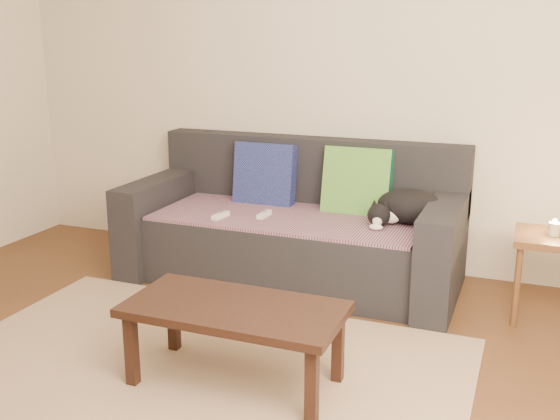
{
  "coord_description": "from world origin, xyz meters",
  "views": [
    {
      "loc": [
        1.39,
        -2.21,
        1.53
      ],
      "look_at": [
        0.05,
        1.2,
        0.55
      ],
      "focal_mm": 42.0,
      "sensor_mm": 36.0,
      "label": 1
    }
  ],
  "objects": [
    {
      "name": "throw_blanket",
      "position": [
        0.0,
        1.48,
        0.43
      ],
      "size": [
        1.66,
        0.74,
        0.02
      ],
      "primitive_type": "cube",
      "color": "#392444",
      "rests_on": "sofa"
    },
    {
      "name": "wii_remote_b",
      "position": [
        -0.13,
        1.39,
        0.46
      ],
      "size": [
        0.04,
        0.15,
        0.03
      ],
      "primitive_type": "cube",
      "rotation": [
        0.0,
        0.0,
        1.53
      ],
      "color": "white",
      "rests_on": "throw_blanket"
    },
    {
      "name": "back_wall",
      "position": [
        0.0,
        2.0,
        1.3
      ],
      "size": [
        4.5,
        0.04,
        2.6
      ],
      "primitive_type": "cube",
      "color": "beige",
      "rests_on": "ground"
    },
    {
      "name": "wii_remote_a",
      "position": [
        -0.37,
        1.27,
        0.46
      ],
      "size": [
        0.06,
        0.15,
        0.03
      ],
      "primitive_type": "cube",
      "rotation": [
        0.0,
        0.0,
        1.4
      ],
      "color": "white",
      "rests_on": "throw_blanket"
    },
    {
      "name": "candle",
      "position": [
        1.53,
        1.46,
        0.53
      ],
      "size": [
        0.06,
        0.06,
        0.09
      ],
      "color": "beige",
      "rests_on": "side_table"
    },
    {
      "name": "side_table",
      "position": [
        1.53,
        1.46,
        0.4
      ],
      "size": [
        0.39,
        0.39,
        0.49
      ],
      "color": "brown",
      "rests_on": "ground"
    },
    {
      "name": "rug",
      "position": [
        0.0,
        0.15,
        0.01
      ],
      "size": [
        2.5,
        1.8,
        0.01
      ],
      "primitive_type": "cube",
      "color": "tan",
      "rests_on": "ground"
    },
    {
      "name": "cat",
      "position": [
        0.72,
        1.57,
        0.54
      ],
      "size": [
        0.48,
        0.42,
        0.21
      ],
      "rotation": [
        0.0,
        0.0,
        0.18
      ],
      "color": "black",
      "rests_on": "throw_blanket"
    },
    {
      "name": "cushion_green",
      "position": [
        0.36,
        1.74,
        0.63
      ],
      "size": [
        0.43,
        0.2,
        0.44
      ],
      "primitive_type": "cube",
      "rotation": [
        -0.21,
        0.0,
        0.0
      ],
      "color": "#0C4E3A",
      "rests_on": "throw_blanket"
    },
    {
      "name": "sofa",
      "position": [
        0.0,
        1.57,
        0.31
      ],
      "size": [
        2.1,
        0.94,
        0.87
      ],
      "color": "#232328",
      "rests_on": "ground"
    },
    {
      "name": "cushion_navy",
      "position": [
        -0.27,
        1.74,
        0.63
      ],
      "size": [
        0.41,
        0.16,
        0.43
      ],
      "primitive_type": "cube",
      "rotation": [
        -0.15,
        0.0,
        0.0
      ],
      "color": "#121250",
      "rests_on": "throw_blanket"
    },
    {
      "name": "ground",
      "position": [
        0.0,
        0.0,
        0.0
      ],
      "size": [
        4.5,
        4.5,
        0.0
      ],
      "primitive_type": "plane",
      "color": "brown",
      "rests_on": "ground"
    },
    {
      "name": "coffee_table",
      "position": [
        0.23,
        0.2,
        0.34
      ],
      "size": [
        0.96,
        0.48,
        0.39
      ],
      "color": "black",
      "rests_on": "rug"
    }
  ]
}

